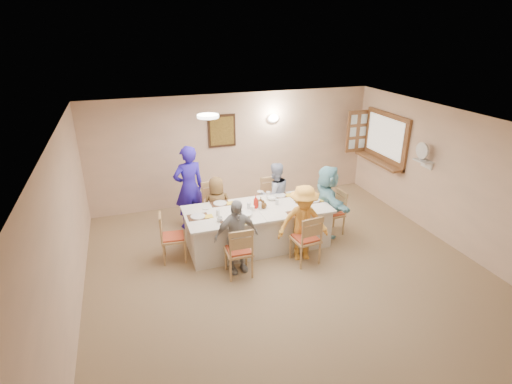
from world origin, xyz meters
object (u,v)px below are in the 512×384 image
object	(u,v)px
serving_hatch	(386,138)
diner_right_end	(327,201)
diner_back_left	(217,206)
chair_right_end	(332,212)
diner_front_right	(303,223)
condiment_ketchup	(256,202)
desk_fan	(423,154)
chair_back_left	(216,208)
chair_back_right	(273,201)
chair_front_left	(239,250)
chair_front_right	(305,238)
chair_left_end	(173,237)
caregiver	(189,188)
dining_table	(258,227)
diner_front_left	(236,236)
diner_back_right	(275,195)

from	to	relation	value
serving_hatch	diner_right_end	world-z (taller)	serving_hatch
serving_hatch	diner_back_left	distance (m)	4.13
chair_right_end	diner_back_left	size ratio (longest dim) A/B	0.74
diner_front_right	condiment_ketchup	size ratio (longest dim) A/B	5.61
desk_fan	chair_back_left	bearing A→B (deg)	164.80
diner_front_right	condiment_ketchup	xyz separation A→B (m)	(-0.62, 0.71, 0.19)
chair_back_right	diner_back_left	xyz separation A→B (m)	(-1.20, -0.12, 0.12)
chair_back_right	chair_front_left	size ratio (longest dim) A/B	1.05
diner_back_left	diner_front_right	size ratio (longest dim) A/B	0.86
chair_front_right	diner_front_right	bearing A→B (deg)	-95.89
serving_hatch	condiment_ketchup	xyz separation A→B (m)	(-3.43, -1.06, -0.62)
serving_hatch	chair_left_end	bearing A→B (deg)	-167.61
condiment_ketchup	caregiver	bearing A→B (deg)	132.54
diner_back_left	diner_right_end	bearing A→B (deg)	162.37
chair_right_end	diner_back_left	bearing A→B (deg)	-110.39
chair_front_left	desk_fan	bearing A→B (deg)	-170.30
condiment_ketchup	dining_table	bearing A→B (deg)	-53.19
dining_table	diner_right_end	xyz separation A→B (m)	(1.42, 0.00, 0.33)
diner_right_end	condiment_ketchup	bearing A→B (deg)	95.71
chair_front_left	chair_right_end	distance (m)	2.29
chair_front_right	diner_right_end	distance (m)	1.17
serving_hatch	chair_front_left	distance (m)	4.55
diner_front_left	caregiver	bearing A→B (deg)	99.37
chair_back_right	diner_back_left	size ratio (longest dim) A/B	0.80
serving_hatch	chair_left_end	world-z (taller)	serving_hatch
diner_front_right	dining_table	bearing A→B (deg)	141.54
serving_hatch	condiment_ketchup	distance (m)	3.65
chair_back_right	chair_left_end	size ratio (longest dim) A/B	1.06
dining_table	chair_front_right	world-z (taller)	chair_front_right
chair_back_left	chair_left_end	world-z (taller)	chair_back_left
diner_back_right	diner_right_end	distance (m)	1.07
serving_hatch	diner_front_right	distance (m)	3.42
chair_front_left	diner_back_right	distance (m)	1.92
chair_left_end	chair_front_right	bearing A→B (deg)	-104.33
chair_right_end	chair_back_left	bearing A→B (deg)	-113.25
serving_hatch	caregiver	bearing A→B (deg)	179.23
desk_fan	chair_right_end	bearing A→B (deg)	171.55
serving_hatch	diner_back_left	size ratio (longest dim) A/B	1.26
chair_back_left	chair_back_right	bearing A→B (deg)	-3.94
chair_back_right	diner_back_left	world-z (taller)	diner_back_left
chair_left_end	caregiver	xyz separation A→B (m)	(0.50, 1.15, 0.41)
dining_table	diner_back_left	distance (m)	0.93
chair_front_right	caregiver	bearing A→B (deg)	-55.66
chair_right_end	diner_back_right	xyz separation A→B (m)	(-0.95, 0.68, 0.23)
diner_back_right	caregiver	bearing A→B (deg)	-22.06
chair_back_right	chair_front_right	size ratio (longest dim) A/B	1.02
chair_back_right	diner_right_end	world-z (taller)	diner_right_end
desk_fan	diner_back_right	xyz separation A→B (m)	(-2.70, 0.94, -0.87)
serving_hatch	diner_right_end	distance (m)	2.40
condiment_ketchup	diner_front_left	bearing A→B (deg)	-129.00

